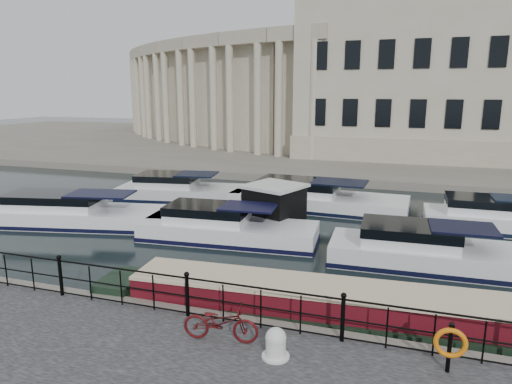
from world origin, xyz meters
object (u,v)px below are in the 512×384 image
Objects in this scene: bicycle at (221,322)px; mooring_bollard at (276,344)px; narrowboat at (330,315)px; life_ring_post at (450,344)px; harbour_hut at (274,209)px.

bicycle is 2.57× the size of mooring_bollard.
bicycle is at bearing 169.53° from mooring_bollard.
narrowboat is at bearing -49.70° from bicycle.
bicycle is at bearing -135.71° from narrowboat.
narrowboat is (2.20, 2.41, -0.66)m from bicycle.
mooring_bollard is at bearing -107.75° from bicycle.
narrowboat is (-2.78, 2.14, -0.87)m from life_ring_post.
mooring_bollard is at bearing -171.60° from life_ring_post.
life_ring_post is (3.57, 0.53, 0.36)m from mooring_bollard.
narrowboat is 9.10m from harbour_hut.
life_ring_post reaches higher than bicycle.
bicycle is 10.75m from harbour_hut.
narrowboat is 3.49× the size of harbour_hut.
mooring_bollard is 0.17× the size of harbour_hut.
life_ring_post reaches higher than narrowboat.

